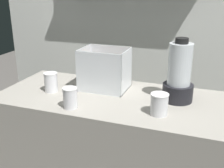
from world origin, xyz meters
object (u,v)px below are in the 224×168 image
carrot_display_bin (105,76)px  blender_pitcher (179,76)px  juice_cup_beet_middle (159,105)px  juice_cup_orange_far_left (51,83)px  juice_cup_carrot_left (70,99)px

carrot_display_bin → blender_pitcher: (0.47, -0.04, 0.07)m
carrot_display_bin → juice_cup_beet_middle: 0.49m
juice_cup_beet_middle → blender_pitcher: bearing=74.0°
carrot_display_bin → blender_pitcher: bearing=-5.1°
blender_pitcher → juice_cup_beet_middle: size_ratio=3.19×
carrot_display_bin → juice_cup_orange_far_left: bearing=-151.0°
juice_cup_orange_far_left → juice_cup_carrot_left: juice_cup_orange_far_left is taller
juice_cup_orange_far_left → juice_cup_carrot_left: (0.23, -0.18, -0.00)m
blender_pitcher → juice_cup_carrot_left: 0.63m
juice_cup_carrot_left → carrot_display_bin: bearing=79.0°
blender_pitcher → juice_cup_carrot_left: bearing=-150.3°
carrot_display_bin → juice_cup_carrot_left: carrot_display_bin is taller
juice_cup_beet_middle → juice_cup_carrot_left: bearing=-170.2°
juice_cup_carrot_left → blender_pitcher: bearing=29.7°
blender_pitcher → juice_cup_orange_far_left: 0.79m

